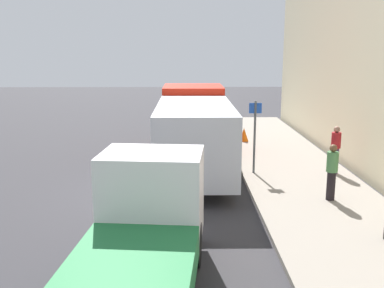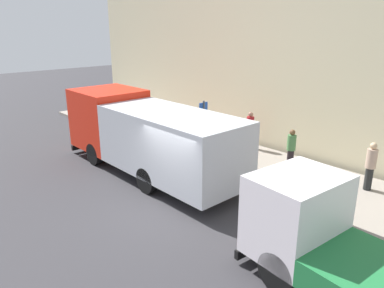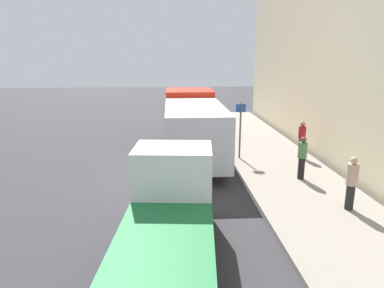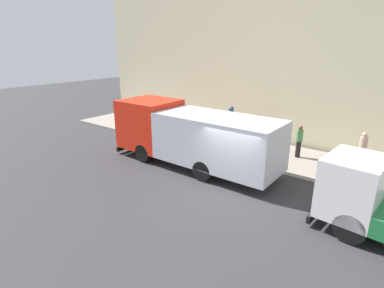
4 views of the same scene
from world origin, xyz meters
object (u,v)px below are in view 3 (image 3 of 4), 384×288
object	(u,v)px
pedestrian_standing	(302,157)
pedestrian_third	(352,182)
pedestrian_walking	(302,139)
traffic_cone_orange	(228,127)
small_flatbed_truck	(170,207)
large_utility_truck	(192,124)
street_sign_post	(240,126)

from	to	relation	value
pedestrian_standing	pedestrian_third	world-z (taller)	pedestrian_third
pedestrian_walking	pedestrian_standing	bearing A→B (deg)	-62.75
pedestrian_walking	traffic_cone_orange	bearing A→B (deg)	161.45
small_flatbed_truck	pedestrian_walking	world-z (taller)	small_flatbed_truck
traffic_cone_orange	pedestrian_walking	bearing A→B (deg)	-66.21
pedestrian_walking	traffic_cone_orange	world-z (taller)	pedestrian_walking
large_utility_truck	pedestrian_walking	size ratio (longest dim) A/B	5.07
traffic_cone_orange	street_sign_post	world-z (taller)	street_sign_post
large_utility_truck	street_sign_post	size ratio (longest dim) A/B	3.34
large_utility_truck	pedestrian_walking	xyz separation A→B (m)	(4.97, -1.08, -0.54)
large_utility_truck	pedestrian_standing	distance (m)	5.56
pedestrian_standing	traffic_cone_orange	world-z (taller)	pedestrian_standing
small_flatbed_truck	pedestrian_standing	size ratio (longest dim) A/B	3.23
small_flatbed_truck	pedestrian_standing	world-z (taller)	small_flatbed_truck
pedestrian_standing	street_sign_post	size ratio (longest dim) A/B	0.65
large_utility_truck	small_flatbed_truck	distance (m)	8.34
large_utility_truck	pedestrian_third	bearing A→B (deg)	-56.32
pedestrian_standing	small_flatbed_truck	bearing A→B (deg)	-116.68
pedestrian_standing	traffic_cone_orange	xyz separation A→B (m)	(-1.43, 8.47, -0.57)
large_utility_truck	pedestrian_standing	size ratio (longest dim) A/B	5.17
small_flatbed_truck	pedestrian_standing	distance (m)	6.66
small_flatbed_truck	traffic_cone_orange	xyz separation A→B (m)	(3.62, 12.81, -0.64)
pedestrian_walking	traffic_cone_orange	xyz separation A→B (m)	(-2.49, 5.64, -0.59)
pedestrian_third	street_sign_post	bearing A→B (deg)	-51.37
small_flatbed_truck	pedestrian_third	xyz separation A→B (m)	(5.54, 1.56, -0.06)
large_utility_truck	traffic_cone_orange	world-z (taller)	large_utility_truck
pedestrian_third	large_utility_truck	bearing A→B (deg)	-39.79
small_flatbed_truck	street_sign_post	xyz separation A→B (m)	(3.25, 7.29, 0.56)
large_utility_truck	traffic_cone_orange	bearing A→B (deg)	61.72
street_sign_post	pedestrian_third	bearing A→B (deg)	-68.22
small_flatbed_truck	street_sign_post	bearing A→B (deg)	71.44
traffic_cone_orange	street_sign_post	size ratio (longest dim) A/B	0.25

